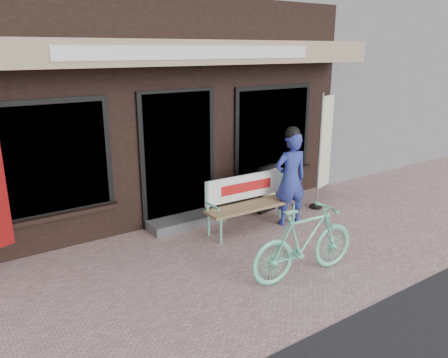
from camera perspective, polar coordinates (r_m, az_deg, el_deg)
ground at (r=5.97m, az=3.61°, el=-11.37°), size 70.00×70.00×0.00m
storefront at (r=9.67m, az=-15.20°, el=17.23°), size 7.00×6.77×6.00m
neighbor_right_near at (r=15.21m, az=17.13°, el=15.95°), size 10.00×7.00×5.60m
bench at (r=7.01m, az=3.38°, el=-2.46°), size 1.61×0.46×0.87m
person at (r=7.15m, az=8.69°, el=0.25°), size 0.63×0.48×1.64m
bicycle at (r=5.63m, az=10.48°, el=-8.07°), size 1.60×0.57×0.94m
nobori_cream at (r=8.09m, az=12.96°, el=3.93°), size 0.61×0.33×2.09m
menu_stand at (r=7.74m, az=5.67°, el=-1.23°), size 0.43×0.18×0.85m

